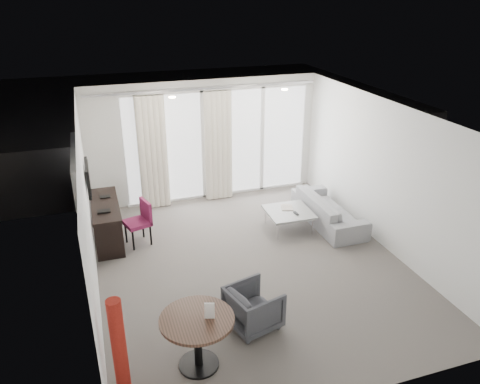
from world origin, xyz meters
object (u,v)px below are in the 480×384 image
object	(u,v)px
round_table	(198,342)
rattan_chair_a	(236,155)
desk	(107,222)
coffee_table	(288,220)
rattan_chair_b	(264,147)
sofa	(328,210)
tub_armchair	(254,307)
red_lamp	(119,350)
desk_chair	(137,223)

from	to	relation	value
round_table	rattan_chair_a	size ratio (longest dim) A/B	1.20
desk	coffee_table	distance (m)	3.43
round_table	rattan_chair_a	xyz separation A→B (m)	(2.54, 6.39, 0.01)
round_table	rattan_chair_b	bearing A→B (deg)	62.71
rattan_chair_a	sofa	bearing A→B (deg)	-61.86
coffee_table	sofa	bearing A→B (deg)	-0.50
tub_armchair	round_table	bearing A→B (deg)	103.58
tub_armchair	desk	bearing A→B (deg)	14.13
red_lamp	rattan_chair_b	xyz separation A→B (m)	(4.29, 6.71, -0.21)
desk_chair	rattan_chair_a	size ratio (longest dim) A/B	1.10
red_lamp	tub_armchair	size ratio (longest dim) A/B	1.99
red_lamp	rattan_chair_b	distance (m)	7.97
desk_chair	rattan_chair_b	distance (m)	4.92
coffee_table	sofa	xyz separation A→B (m)	(0.85, -0.01, 0.09)
tub_armchair	rattan_chair_b	xyz separation A→B (m)	(2.47, 6.04, 0.15)
rattan_chair_b	rattan_chair_a	bearing A→B (deg)	173.06
round_table	coffee_table	xyz separation A→B (m)	(2.51, 2.96, -0.17)
tub_armchair	coffee_table	world-z (taller)	tub_armchair
coffee_table	rattan_chair_a	bearing A→B (deg)	89.44
coffee_table	desk	bearing A→B (deg)	168.91
rattan_chair_b	round_table	bearing A→B (deg)	-134.43
rattan_chair_a	desk	bearing A→B (deg)	-126.06
desk_chair	red_lamp	size ratio (longest dim) A/B	0.62
round_table	rattan_chair_b	distance (m)	7.35
desk	sofa	world-z (taller)	desk
desk	sofa	distance (m)	4.26
round_table	sofa	distance (m)	4.48
sofa	rattan_chair_b	size ratio (longest dim) A/B	2.17
desk	sofa	size ratio (longest dim) A/B	0.80
red_lamp	tub_armchair	distance (m)	1.97
desk	desk_chair	size ratio (longest dim) A/B	1.89
coffee_table	rattan_chair_a	world-z (taller)	rattan_chair_a
desk_chair	sofa	size ratio (longest dim) A/B	0.43
coffee_table	tub_armchair	bearing A→B (deg)	-123.14
coffee_table	rattan_chair_a	size ratio (longest dim) A/B	1.12
desk_chair	red_lamp	bearing A→B (deg)	-116.06
desk	sofa	bearing A→B (deg)	-8.98
desk_chair	tub_armchair	xyz separation A→B (m)	(1.23, -2.80, -0.11)
desk_chair	round_table	world-z (taller)	desk_chair
desk_chair	red_lamp	xyz separation A→B (m)	(-0.59, -3.46, 0.25)
coffee_table	sofa	size ratio (longest dim) A/B	0.44
desk_chair	rattan_chair_b	size ratio (longest dim) A/B	0.92
desk_chair	sofa	xyz separation A→B (m)	(3.70, -0.34, -0.13)
desk	tub_armchair	xyz separation A→B (m)	(1.75, -3.13, -0.06)
rattan_chair_a	rattan_chair_b	bearing A→B (deg)	24.91
red_lamp	sofa	world-z (taller)	red_lamp
red_lamp	tub_armchair	world-z (taller)	red_lamp
red_lamp	coffee_table	distance (m)	4.67
desk	rattan_chair_b	xyz separation A→B (m)	(4.22, 2.92, 0.08)
sofa	rattan_chair_b	bearing A→B (deg)	-0.11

